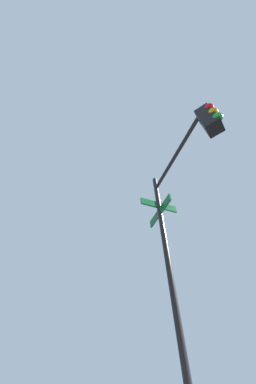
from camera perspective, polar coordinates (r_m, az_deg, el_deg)
traffic_signal_near at (r=4.10m, az=16.19°, el=-0.27°), size 1.86×2.56×5.72m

